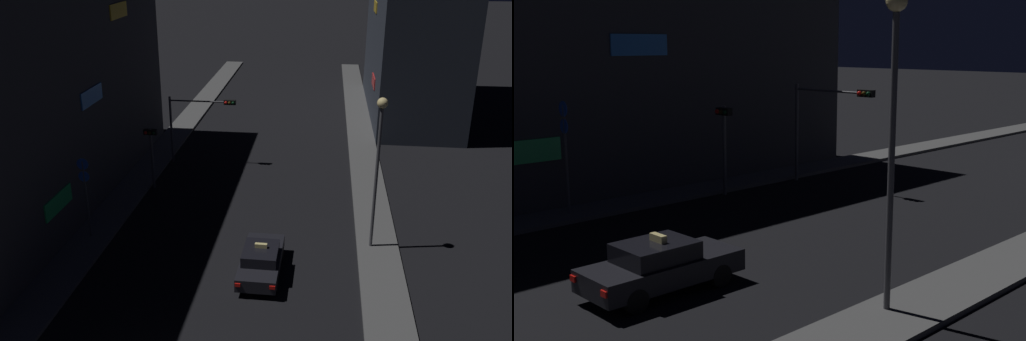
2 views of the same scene
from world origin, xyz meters
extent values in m
cube|color=#4C4C4C|center=(-7.35, 28.54, 0.08)|extent=(2.08, 61.08, 0.16)
cube|color=#4C4C4C|center=(7.35, 28.54, 0.08)|extent=(2.08, 61.08, 0.16)
cube|color=#333338|center=(-12.44, 16.02, 7.13)|extent=(8.10, 26.35, 14.25)
cube|color=#26CC66|center=(-8.35, 10.75, 2.57)|extent=(0.08, 2.80, 0.90)
cube|color=#337FE5|center=(-8.35, 16.02, 6.56)|extent=(0.08, 2.80, 0.90)
cube|color=yellow|center=(-8.35, 21.29, 10.55)|extent=(0.08, 2.80, 0.90)
cube|color=red|center=(8.35, 34.52, 3.63)|extent=(0.08, 2.80, 0.90)
cube|color=yellow|center=(8.35, 38.31, 9.28)|extent=(0.08, 2.80, 0.90)
cube|color=black|center=(1.78, 9.67, 0.62)|extent=(1.84, 4.42, 0.60)
cube|color=black|center=(1.78, 9.47, 1.17)|extent=(1.60, 1.99, 0.50)
cube|color=red|center=(1.01, 7.45, 0.72)|extent=(0.24, 0.06, 0.16)
cube|color=red|center=(2.51, 7.44, 0.72)|extent=(0.24, 0.06, 0.16)
cylinder|color=black|center=(0.99, 11.04, 0.32)|extent=(0.23, 0.64, 0.64)
cylinder|color=black|center=(2.59, 11.02, 0.32)|extent=(0.23, 0.64, 0.64)
cylinder|color=black|center=(0.97, 8.31, 0.32)|extent=(0.23, 0.64, 0.64)
cylinder|color=black|center=(2.57, 8.29, 0.32)|extent=(0.23, 0.64, 0.64)
cube|color=#F4E08C|center=(1.78, 9.57, 1.52)|extent=(0.56, 0.19, 0.20)
cylinder|color=#47474C|center=(-6.06, 23.35, 2.36)|extent=(0.16, 0.16, 4.71)
cylinder|color=#47474C|center=(-3.99, 23.35, 4.46)|extent=(4.13, 0.10, 0.10)
cube|color=black|center=(-1.93, 23.35, 4.46)|extent=(0.80, 0.28, 0.32)
sphere|color=red|center=(-2.18, 23.17, 4.46)|extent=(0.20, 0.20, 0.20)
sphere|color=#3F2D0C|center=(-1.93, 23.17, 4.46)|extent=(0.20, 0.20, 0.20)
sphere|color=#0C3319|center=(-1.68, 23.17, 4.46)|extent=(0.20, 0.20, 0.20)
cylinder|color=#47474C|center=(-6.06, 18.71, 1.98)|extent=(0.16, 0.16, 3.95)
cube|color=black|center=(-6.06, 18.71, 3.70)|extent=(0.80, 0.28, 0.32)
sphere|color=red|center=(-6.31, 18.53, 3.70)|extent=(0.20, 0.20, 0.20)
sphere|color=#3F2D0C|center=(-6.06, 18.53, 3.70)|extent=(0.20, 0.20, 0.20)
sphere|color=#0C3319|center=(-5.81, 18.53, 3.70)|extent=(0.20, 0.20, 0.20)
cylinder|color=#47474C|center=(-7.41, 11.89, 2.25)|extent=(0.10, 0.10, 4.18)
cylinder|color=blue|center=(-7.41, 11.87, 4.19)|extent=(0.59, 0.03, 0.59)
cylinder|color=blue|center=(-7.41, 11.87, 3.53)|extent=(0.56, 0.03, 0.56)
cylinder|color=#47474C|center=(7.00, 12.66, 3.74)|extent=(0.16, 0.16, 7.16)
sphere|color=#F4D88C|center=(7.00, 12.66, 7.57)|extent=(0.51, 0.51, 0.51)
camera|label=1|loc=(4.35, -12.97, 14.35)|focal=39.72mm
camera|label=2|loc=(16.24, -0.56, 6.62)|focal=47.61mm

